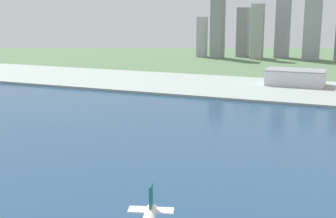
# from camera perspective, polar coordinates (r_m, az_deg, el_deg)

# --- Properties ---
(ground_plane) EXTENTS (2400.00, 2400.00, 0.00)m
(ground_plane) POSITION_cam_1_polar(r_m,az_deg,el_deg) (285.52, 7.35, -3.68)
(ground_plane) COLOR #53744C
(water_bay) EXTENTS (840.00, 360.00, 0.15)m
(water_bay) POSITION_cam_1_polar(r_m,az_deg,el_deg) (230.80, 3.33, -7.45)
(water_bay) COLOR navy
(water_bay) RESTS_ON ground
(industrial_pier) EXTENTS (840.00, 140.00, 2.50)m
(industrial_pier) POSITION_cam_1_polar(r_m,az_deg,el_deg) (467.19, 13.60, 2.43)
(industrial_pier) COLOR #97A59D
(industrial_pier) RESTS_ON ground
(warehouse_main) EXTENTS (60.66, 36.82, 16.26)m
(warehouse_main) POSITION_cam_1_polar(r_m,az_deg,el_deg) (494.07, 15.91, 3.92)
(warehouse_main) COLOR silver
(warehouse_main) RESTS_ON industrial_pier
(distant_skyline) EXTENTS (280.94, 72.33, 143.36)m
(distant_skyline) POSITION_cam_1_polar(r_m,az_deg,el_deg) (795.86, 14.46, 10.19)
(distant_skyline) COLOR #A6A3AA
(distant_skyline) RESTS_ON ground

